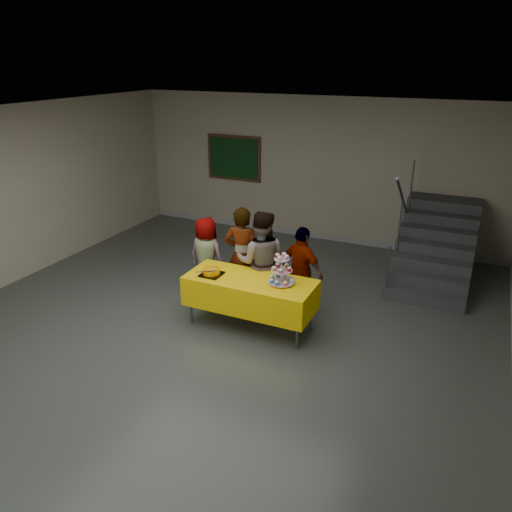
{
  "coord_description": "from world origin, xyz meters",
  "views": [
    {
      "loc": [
        3.28,
        -4.96,
        3.75
      ],
      "look_at": [
        0.47,
        1.1,
        1.05
      ],
      "focal_mm": 35.0,
      "sensor_mm": 36.0,
      "label": 1
    }
  ],
  "objects_px": {
    "schoolchild_c": "(261,262)",
    "staircase": "(436,247)",
    "schoolchild_a": "(206,256)",
    "noticeboard": "(234,158)",
    "bear_cake": "(211,271)",
    "bake_table": "(250,292)",
    "schoolchild_b": "(242,256)",
    "schoolchild_d": "(302,270)",
    "cupcake_stand": "(282,272)"
  },
  "relations": [
    {
      "from": "bear_cake",
      "to": "schoolchild_b",
      "type": "relative_size",
      "value": 0.22
    },
    {
      "from": "schoolchild_a",
      "to": "cupcake_stand",
      "type": "bearing_deg",
      "value": 162.46
    },
    {
      "from": "schoolchild_c",
      "to": "schoolchild_d",
      "type": "xyz_separation_m",
      "value": [
        0.59,
        0.19,
        -0.11
      ]
    },
    {
      "from": "staircase",
      "to": "schoolchild_a",
      "type": "bearing_deg",
      "value": -143.35
    },
    {
      "from": "schoolchild_b",
      "to": "schoolchild_d",
      "type": "bearing_deg",
      "value": 175.18
    },
    {
      "from": "bear_cake",
      "to": "cupcake_stand",
      "type": "bearing_deg",
      "value": 8.62
    },
    {
      "from": "schoolchild_d",
      "to": "schoolchild_a",
      "type": "bearing_deg",
      "value": 22.97
    },
    {
      "from": "schoolchild_d",
      "to": "noticeboard",
      "type": "relative_size",
      "value": 1.07
    },
    {
      "from": "cupcake_stand",
      "to": "schoolchild_d",
      "type": "height_order",
      "value": "schoolchild_d"
    },
    {
      "from": "cupcake_stand",
      "to": "staircase",
      "type": "xyz_separation_m",
      "value": [
        1.76,
        3.18,
        -0.45
      ]
    },
    {
      "from": "schoolchild_b",
      "to": "staircase",
      "type": "distance_m",
      "value": 3.72
    },
    {
      "from": "bake_table",
      "to": "noticeboard",
      "type": "height_order",
      "value": "noticeboard"
    },
    {
      "from": "schoolchild_a",
      "to": "bear_cake",
      "type": "bearing_deg",
      "value": 129.81
    },
    {
      "from": "noticeboard",
      "to": "schoolchild_d",
      "type": "bearing_deg",
      "value": -49.29
    },
    {
      "from": "staircase",
      "to": "noticeboard",
      "type": "distance_m",
      "value": 4.77
    },
    {
      "from": "schoolchild_a",
      "to": "schoolchild_b",
      "type": "bearing_deg",
      "value": -179.44
    },
    {
      "from": "bake_table",
      "to": "staircase",
      "type": "distance_m",
      "value": 3.92
    },
    {
      "from": "schoolchild_a",
      "to": "noticeboard",
      "type": "xyz_separation_m",
      "value": [
        -1.19,
        3.34,
        0.94
      ]
    },
    {
      "from": "schoolchild_b",
      "to": "schoolchild_c",
      "type": "bearing_deg",
      "value": 154.87
    },
    {
      "from": "bear_cake",
      "to": "schoolchild_d",
      "type": "height_order",
      "value": "schoolchild_d"
    },
    {
      "from": "cupcake_stand",
      "to": "schoolchild_b",
      "type": "height_order",
      "value": "schoolchild_b"
    },
    {
      "from": "schoolchild_b",
      "to": "schoolchild_c",
      "type": "xyz_separation_m",
      "value": [
        0.37,
        -0.1,
        0.0
      ]
    },
    {
      "from": "noticeboard",
      "to": "bear_cake",
      "type": "bearing_deg",
      "value": -67.09
    },
    {
      "from": "schoolchild_c",
      "to": "schoolchild_d",
      "type": "bearing_deg",
      "value": -178.24
    },
    {
      "from": "bake_table",
      "to": "bear_cake",
      "type": "height_order",
      "value": "bear_cake"
    },
    {
      "from": "cupcake_stand",
      "to": "staircase",
      "type": "distance_m",
      "value": 3.66
    },
    {
      "from": "schoolchild_b",
      "to": "schoolchild_c",
      "type": "relative_size",
      "value": 0.99
    },
    {
      "from": "schoolchild_c",
      "to": "schoolchild_d",
      "type": "distance_m",
      "value": 0.63
    },
    {
      "from": "cupcake_stand",
      "to": "bear_cake",
      "type": "xyz_separation_m",
      "value": [
        -1.04,
        -0.16,
        -0.11
      ]
    },
    {
      "from": "bake_table",
      "to": "schoolchild_a",
      "type": "height_order",
      "value": "schoolchild_a"
    },
    {
      "from": "schoolchild_c",
      "to": "staircase",
      "type": "relative_size",
      "value": 0.67
    },
    {
      "from": "schoolchild_b",
      "to": "staircase",
      "type": "xyz_separation_m",
      "value": [
        2.68,
        2.56,
        -0.31
      ]
    },
    {
      "from": "bake_table",
      "to": "schoolchild_d",
      "type": "distance_m",
      "value": 0.92
    },
    {
      "from": "noticeboard",
      "to": "staircase",
      "type": "bearing_deg",
      "value": -10.39
    },
    {
      "from": "staircase",
      "to": "schoolchild_c",
      "type": "bearing_deg",
      "value": -130.95
    },
    {
      "from": "schoolchild_d",
      "to": "noticeboard",
      "type": "bearing_deg",
      "value": -27.56
    },
    {
      "from": "staircase",
      "to": "bear_cake",
      "type": "bearing_deg",
      "value": -129.92
    },
    {
      "from": "bear_cake",
      "to": "schoolchild_a",
      "type": "distance_m",
      "value": 1.03
    },
    {
      "from": "schoolchild_a",
      "to": "schoolchild_c",
      "type": "height_order",
      "value": "schoolchild_c"
    },
    {
      "from": "schoolchild_c",
      "to": "noticeboard",
      "type": "distance_m",
      "value": 4.23
    },
    {
      "from": "schoolchild_c",
      "to": "staircase",
      "type": "bearing_deg",
      "value": -146.96
    },
    {
      "from": "schoolchild_a",
      "to": "schoolchild_c",
      "type": "distance_m",
      "value": 1.08
    },
    {
      "from": "bear_cake",
      "to": "noticeboard",
      "type": "height_order",
      "value": "noticeboard"
    },
    {
      "from": "cupcake_stand",
      "to": "bear_cake",
      "type": "distance_m",
      "value": 1.05
    },
    {
      "from": "bake_table",
      "to": "staircase",
      "type": "height_order",
      "value": "staircase"
    },
    {
      "from": "schoolchild_a",
      "to": "bake_table",
      "type": "bearing_deg",
      "value": 152.95
    },
    {
      "from": "schoolchild_d",
      "to": "staircase",
      "type": "distance_m",
      "value": 3.01
    },
    {
      "from": "cupcake_stand",
      "to": "schoolchild_c",
      "type": "height_order",
      "value": "schoolchild_c"
    },
    {
      "from": "schoolchild_b",
      "to": "staircase",
      "type": "height_order",
      "value": "staircase"
    },
    {
      "from": "bear_cake",
      "to": "noticeboard",
      "type": "distance_m",
      "value": 4.6
    }
  ]
}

